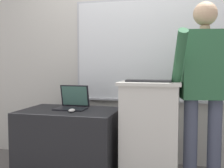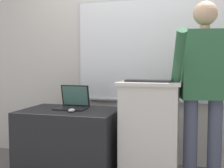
{
  "view_description": "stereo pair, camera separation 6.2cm",
  "coord_description": "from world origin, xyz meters",
  "px_view_note": "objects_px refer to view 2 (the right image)",
  "views": [
    {
      "loc": [
        0.64,
        -2.25,
        1.17
      ],
      "look_at": [
        -0.07,
        0.51,
        0.97
      ],
      "focal_mm": 45.0,
      "sensor_mm": 36.0,
      "label": 1
    },
    {
      "loc": [
        0.7,
        -2.24,
        1.17
      ],
      "look_at": [
        -0.07,
        0.51,
        0.97
      ],
      "focal_mm": 45.0,
      "sensor_mm": 36.0,
      "label": 2
    }
  ],
  "objects_px": {
    "laptop": "(73,102)",
    "computer_mouse_by_laptop": "(72,110)",
    "wireless_keyboard": "(148,81)",
    "lectern_podium": "(149,134)",
    "side_desk": "(70,142)",
    "person_presenter": "(204,82)"
  },
  "relations": [
    {
      "from": "side_desk",
      "to": "computer_mouse_by_laptop",
      "type": "xyz_separation_m",
      "value": [
        0.07,
        -0.12,
        0.37
      ]
    },
    {
      "from": "laptop",
      "to": "wireless_keyboard",
      "type": "xyz_separation_m",
      "value": [
        0.83,
        -0.18,
        0.25
      ]
    },
    {
      "from": "person_presenter",
      "to": "computer_mouse_by_laptop",
      "type": "height_order",
      "value": "person_presenter"
    },
    {
      "from": "side_desk",
      "to": "person_presenter",
      "type": "distance_m",
      "value": 1.48
    },
    {
      "from": "person_presenter",
      "to": "laptop",
      "type": "relative_size",
      "value": 5.37
    },
    {
      "from": "lectern_podium",
      "to": "wireless_keyboard",
      "type": "height_order",
      "value": "wireless_keyboard"
    },
    {
      "from": "person_presenter",
      "to": "laptop",
      "type": "bearing_deg",
      "value": 167.13
    },
    {
      "from": "person_presenter",
      "to": "laptop",
      "type": "distance_m",
      "value": 1.35
    },
    {
      "from": "laptop",
      "to": "computer_mouse_by_laptop",
      "type": "xyz_separation_m",
      "value": [
        0.07,
        -0.21,
        -0.06
      ]
    },
    {
      "from": "computer_mouse_by_laptop",
      "to": "laptop",
      "type": "bearing_deg",
      "value": 109.29
    },
    {
      "from": "side_desk",
      "to": "wireless_keyboard",
      "type": "height_order",
      "value": "wireless_keyboard"
    },
    {
      "from": "person_presenter",
      "to": "wireless_keyboard",
      "type": "height_order",
      "value": "person_presenter"
    },
    {
      "from": "lectern_podium",
      "to": "laptop",
      "type": "height_order",
      "value": "lectern_podium"
    },
    {
      "from": "computer_mouse_by_laptop",
      "to": "wireless_keyboard",
      "type": "bearing_deg",
      "value": 2.48
    },
    {
      "from": "side_desk",
      "to": "computer_mouse_by_laptop",
      "type": "relative_size",
      "value": 9.99
    },
    {
      "from": "lectern_podium",
      "to": "person_presenter",
      "type": "relative_size",
      "value": 0.58
    },
    {
      "from": "laptop",
      "to": "wireless_keyboard",
      "type": "distance_m",
      "value": 0.88
    },
    {
      "from": "person_presenter",
      "to": "wireless_keyboard",
      "type": "distance_m",
      "value": 0.51
    },
    {
      "from": "laptop",
      "to": "person_presenter",
      "type": "bearing_deg",
      "value": -2.31
    },
    {
      "from": "side_desk",
      "to": "computer_mouse_by_laptop",
      "type": "height_order",
      "value": "computer_mouse_by_laptop"
    },
    {
      "from": "person_presenter",
      "to": "wireless_keyboard",
      "type": "bearing_deg",
      "value": -176.68
    },
    {
      "from": "lectern_podium",
      "to": "laptop",
      "type": "bearing_deg",
      "value": 171.63
    }
  ]
}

